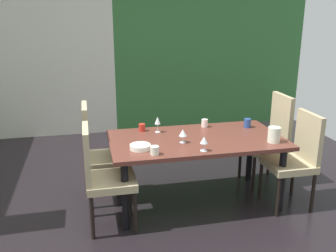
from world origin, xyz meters
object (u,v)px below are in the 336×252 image
Objects in this scene: pitcher_south at (274,135)px; cup_center at (155,150)px; chair_left_far at (98,150)px; wine_glass_north at (158,121)px; chair_right_near at (296,156)px; cup_left at (142,127)px; wine_glass_near_window at (204,141)px; cup_near_shelf at (205,123)px; serving_bowl_corner at (140,147)px; wine_glass_right at (183,133)px; chair_right_far at (271,136)px; cup_east at (247,123)px; chair_left_near at (102,173)px; dining_table at (196,145)px.

cup_center is at bearing -176.42° from pitcher_south.
chair_left_far is 0.69m from wine_glass_north.
chair_right_near is 12.53× the size of cup_left.
wine_glass_near_window is 0.75m from cup_near_shelf.
cup_left is at bearing 99.40° from chair_left_far.
chair_left_far reaches higher than pitcher_south.
wine_glass_north is 0.54m from serving_bowl_corner.
chair_right_near is 1.02m from cup_near_shelf.
chair_right_near reaches higher than wine_glass_right.
cup_east is (-0.33, -0.05, 0.19)m from chair_right_far.
chair_left_near reaches higher than cup_center.
wine_glass_north is 1.12× the size of pitcher_south.
chair_right_near is 0.36m from pitcher_south.
chair_right_far reaches higher than dining_table.
chair_right_near is 9.98× the size of cup_east.
wine_glass_near_window is at bearing -139.44° from cup_east.
chair_left_near is 0.55m from chair_left_far.
wine_glass_north is 2.13× the size of cup_center.
chair_right_far is at bearing 0.07° from wine_glass_north.
chair_left_far is at bearing 145.69° from wine_glass_near_window.
cup_left is at bearing 122.71° from wine_glass_near_window.
cup_left is (-0.50, 0.35, 0.12)m from dining_table.
chair_right_far is at bearing -0.61° from chair_right_near.
cup_near_shelf is 0.81m from pitcher_south.
cup_left is at bearing 66.86° from chair_right_near.
chair_left_near is 0.52m from cup_center.
cup_east reaches higher than serving_bowl_corner.
wine_glass_near_window is 1.76× the size of cup_left.
chair_left_near reaches higher than cup_left.
dining_table is 13.10× the size of wine_glass_right.
chair_right_far reaches higher than pitcher_south.
serving_bowl_corner is at bearing -162.51° from dining_table.
dining_table is 8.92× the size of serving_bowl_corner.
serving_bowl_corner is 2.24× the size of cup_near_shelf.
chair_right_far reaches higher than serving_bowl_corner.
chair_left_near is 5.74× the size of wine_glass_north.
wine_glass_right reaches higher than cup_center.
wine_glass_north is 0.71m from wine_glass_near_window.
chair_left_far is 6.12× the size of wine_glass_north.
wine_glass_north reaches higher than wine_glass_right.
chair_right_far is (0.98, 0.28, -0.07)m from dining_table.
cup_near_shelf is at bearing 165.43° from cup_east.
chair_right_near reaches higher than dining_table.
dining_table is at bearing -38.28° from wine_glass_north.
cup_near_shelf is at bearing 71.50° from wine_glass_near_window.
wine_glass_north is at bearing 131.33° from chair_left_near.
chair_right_far is at bearing 18.09° from wine_glass_right.
cup_east is (0.65, 0.23, 0.13)m from dining_table.
chair_left_near is (-0.97, -0.28, -0.09)m from dining_table.
wine_glass_right is 0.89m from pitcher_south.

